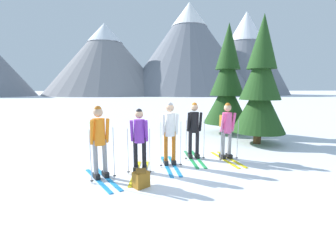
{
  "coord_description": "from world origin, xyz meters",
  "views": [
    {
      "loc": [
        -0.78,
        -6.25,
        2.12
      ],
      "look_at": [
        0.14,
        0.32,
        1.05
      ],
      "focal_mm": 25.0,
      "sensor_mm": 36.0,
      "label": 1
    }
  ],
  "objects_px": {
    "skier_in_purple": "(140,139)",
    "skier_in_white": "(170,131)",
    "skier_in_orange": "(99,138)",
    "skier_in_black": "(194,127)",
    "skier_in_pink": "(227,128)",
    "backpack_on_snow_front": "(141,179)",
    "pine_tree_mid": "(227,84)",
    "pine_tree_near": "(260,86)"
  },
  "relations": [
    {
      "from": "pine_tree_near",
      "to": "pine_tree_mid",
      "type": "height_order",
      "value": "pine_tree_mid"
    },
    {
      "from": "skier_in_black",
      "to": "pine_tree_near",
      "type": "bearing_deg",
      "value": 27.9
    },
    {
      "from": "skier_in_orange",
      "to": "skier_in_purple",
      "type": "xyz_separation_m",
      "value": [
        0.94,
        0.3,
        -0.1
      ]
    },
    {
      "from": "skier_in_purple",
      "to": "pine_tree_mid",
      "type": "relative_size",
      "value": 0.36
    },
    {
      "from": "pine_tree_near",
      "to": "backpack_on_snow_front",
      "type": "bearing_deg",
      "value": -142.76
    },
    {
      "from": "skier_in_purple",
      "to": "skier_in_pink",
      "type": "xyz_separation_m",
      "value": [
        2.61,
        0.79,
        0.08
      ]
    },
    {
      "from": "skier_in_black",
      "to": "skier_in_pink",
      "type": "bearing_deg",
      "value": -11.18
    },
    {
      "from": "pine_tree_near",
      "to": "pine_tree_mid",
      "type": "distance_m",
      "value": 2.26
    },
    {
      "from": "pine_tree_near",
      "to": "backpack_on_snow_front",
      "type": "xyz_separation_m",
      "value": [
        -4.58,
        -3.48,
        -2.0
      ]
    },
    {
      "from": "skier_in_orange",
      "to": "skier_in_black",
      "type": "bearing_deg",
      "value": 26.39
    },
    {
      "from": "pine_tree_near",
      "to": "pine_tree_mid",
      "type": "bearing_deg",
      "value": 100.54
    },
    {
      "from": "skier_in_orange",
      "to": "backpack_on_snow_front",
      "type": "height_order",
      "value": "skier_in_orange"
    },
    {
      "from": "skier_in_purple",
      "to": "pine_tree_mid",
      "type": "height_order",
      "value": "pine_tree_mid"
    },
    {
      "from": "skier_in_pink",
      "to": "pine_tree_mid",
      "type": "distance_m",
      "value": 4.47
    },
    {
      "from": "backpack_on_snow_front",
      "to": "skier_in_pink",
      "type": "bearing_deg",
      "value": 33.72
    },
    {
      "from": "skier_in_black",
      "to": "backpack_on_snow_front",
      "type": "height_order",
      "value": "skier_in_black"
    },
    {
      "from": "skier_in_white",
      "to": "backpack_on_snow_front",
      "type": "xyz_separation_m",
      "value": [
        -0.83,
        -1.38,
        -0.78
      ]
    },
    {
      "from": "backpack_on_snow_front",
      "to": "pine_tree_near",
      "type": "bearing_deg",
      "value": 37.24
    },
    {
      "from": "skier_in_white",
      "to": "skier_in_pink",
      "type": "distance_m",
      "value": 1.81
    },
    {
      "from": "skier_in_orange",
      "to": "pine_tree_near",
      "type": "bearing_deg",
      "value": 27.2
    },
    {
      "from": "skier_in_white",
      "to": "skier_in_black",
      "type": "height_order",
      "value": "skier_in_white"
    },
    {
      "from": "skier_in_white",
      "to": "skier_in_pink",
      "type": "height_order",
      "value": "skier_in_white"
    },
    {
      "from": "skier_in_white",
      "to": "skier_in_black",
      "type": "distance_m",
      "value": 0.99
    },
    {
      "from": "skier_in_black",
      "to": "pine_tree_mid",
      "type": "relative_size",
      "value": 0.36
    },
    {
      "from": "pine_tree_mid",
      "to": "skier_in_orange",
      "type": "bearing_deg",
      "value": -135.26
    },
    {
      "from": "skier_in_orange",
      "to": "backpack_on_snow_front",
      "type": "relative_size",
      "value": 4.34
    },
    {
      "from": "skier_in_purple",
      "to": "skier_in_white",
      "type": "height_order",
      "value": "skier_in_white"
    },
    {
      "from": "skier_in_orange",
      "to": "skier_in_black",
      "type": "distance_m",
      "value": 2.89
    },
    {
      "from": "pine_tree_near",
      "to": "skier_in_white",
      "type": "bearing_deg",
      "value": -150.64
    },
    {
      "from": "skier_in_pink",
      "to": "backpack_on_snow_front",
      "type": "relative_size",
      "value": 4.29
    },
    {
      "from": "skier_in_pink",
      "to": "backpack_on_snow_front",
      "type": "xyz_separation_m",
      "value": [
        -2.61,
        -1.74,
        -0.77
      ]
    },
    {
      "from": "skier_in_white",
      "to": "pine_tree_mid",
      "type": "distance_m",
      "value": 5.63
    },
    {
      "from": "skier_in_orange",
      "to": "skier_in_black",
      "type": "relative_size",
      "value": 0.96
    },
    {
      "from": "skier_in_black",
      "to": "pine_tree_mid",
      "type": "xyz_separation_m",
      "value": [
        2.52,
        3.78,
        1.35
      ]
    },
    {
      "from": "pine_tree_mid",
      "to": "skier_in_pink",
      "type": "bearing_deg",
      "value": -111.45
    },
    {
      "from": "skier_in_black",
      "to": "skier_in_pink",
      "type": "height_order",
      "value": "skier_in_black"
    },
    {
      "from": "skier_in_orange",
      "to": "skier_in_pink",
      "type": "xyz_separation_m",
      "value": [
        3.55,
        1.1,
        -0.02
      ]
    },
    {
      "from": "skier_in_white",
      "to": "pine_tree_mid",
      "type": "xyz_separation_m",
      "value": [
        3.33,
        4.33,
        1.34
      ]
    },
    {
      "from": "skier_in_white",
      "to": "backpack_on_snow_front",
      "type": "relative_size",
      "value": 4.4
    },
    {
      "from": "skier_in_orange",
      "to": "skier_in_black",
      "type": "height_order",
      "value": "skier_in_orange"
    },
    {
      "from": "skier_in_white",
      "to": "backpack_on_snow_front",
      "type": "distance_m",
      "value": 1.79
    },
    {
      "from": "skier_in_purple",
      "to": "skier_in_white",
      "type": "bearing_deg",
      "value": 26.98
    }
  ]
}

